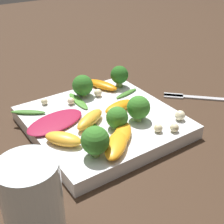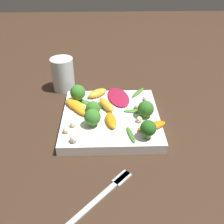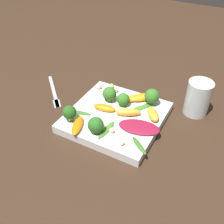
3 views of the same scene
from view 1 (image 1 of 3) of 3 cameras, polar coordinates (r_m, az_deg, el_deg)
name	(u,v)px [view 1 (image 1 of 3)]	position (r m, az deg, el deg)	size (l,w,h in m)	color
ground_plane	(103,128)	(0.58, -1.70, -2.91)	(2.40, 2.40, 0.00)	#382619
plate	(103,122)	(0.57, -1.72, -1.85)	(0.25, 0.25, 0.03)	white
drinking_glass	(32,199)	(0.38, -14.39, -15.24)	(0.07, 0.07, 0.10)	silver
fork	(198,97)	(0.71, 15.39, 2.67)	(0.14, 0.15, 0.01)	#B2B2B7
radicchio_leaf_0	(55,122)	(0.55, -10.33, -1.78)	(0.08, 0.12, 0.01)	maroon
orange_segment_0	(118,106)	(0.58, 1.13, 1.09)	(0.04, 0.07, 0.02)	orange
orange_segment_1	(123,134)	(0.51, 1.94, -4.03)	(0.07, 0.07, 0.02)	orange
orange_segment_2	(90,119)	(0.54, -4.06, -1.37)	(0.05, 0.07, 0.02)	#FCAD33
orange_segment_3	(63,139)	(0.50, -8.91, -4.88)	(0.07, 0.06, 0.02)	#FCAD33
orange_segment_4	(102,85)	(0.67, -1.82, 4.98)	(0.08, 0.05, 0.01)	orange
orange_segment_5	(116,145)	(0.48, 0.79, -6.00)	(0.08, 0.08, 0.02)	orange
broccoli_floret_0	(139,108)	(0.55, 4.87, 0.78)	(0.04, 0.04, 0.05)	#84AD5B
broccoli_floret_1	(95,141)	(0.46, -3.09, -5.26)	(0.04, 0.04, 0.05)	#7A9E51
broccoli_floret_2	(83,85)	(0.63, -5.39, 4.85)	(0.04, 0.04, 0.04)	#84AD5B
broccoli_floret_3	(118,117)	(0.53, 1.19, -0.94)	(0.04, 0.04, 0.04)	#84AD5B
broccoli_floret_4	(119,75)	(0.66, 1.37, 6.74)	(0.04, 0.04, 0.05)	#84AD5B
arugula_sprig_0	(127,93)	(0.64, 2.68, 3.44)	(0.02, 0.06, 0.00)	#3D7528
arugula_sprig_1	(28,112)	(0.59, -15.09, -0.04)	(0.05, 0.06, 0.01)	#3D7528
arugula_sprig_2	(94,139)	(0.50, -3.26, -4.98)	(0.09, 0.06, 0.00)	#47842D
arugula_sprig_3	(78,101)	(0.62, -6.21, 2.03)	(0.08, 0.02, 0.00)	#47842D
macadamia_nut_0	(44,102)	(0.62, -12.27, 1.88)	(0.01, 0.01, 0.01)	beige
macadamia_nut_1	(71,101)	(0.61, -7.50, 2.00)	(0.01, 0.01, 0.01)	beige
macadamia_nut_2	(180,115)	(0.57, 12.33, -0.61)	(0.02, 0.02, 0.02)	beige
macadamia_nut_3	(174,128)	(0.53, 11.35, -2.84)	(0.02, 0.02, 0.02)	beige
macadamia_nut_4	(98,93)	(0.63, -2.58, 3.54)	(0.02, 0.02, 0.02)	beige
macadamia_nut_5	(158,128)	(0.53, 8.46, -2.95)	(0.01, 0.01, 0.01)	beige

